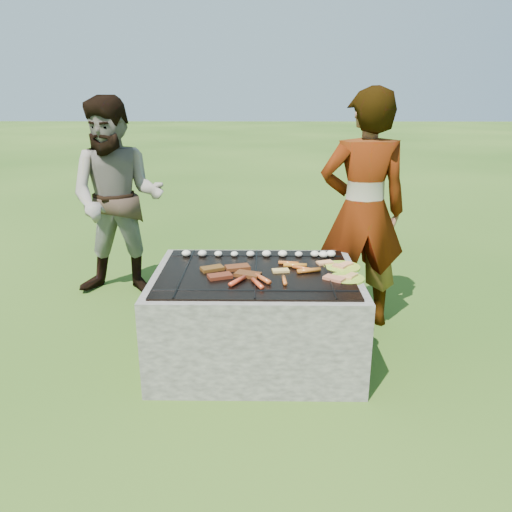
# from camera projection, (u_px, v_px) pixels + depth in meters

# --- Properties ---
(lawn) EXTENTS (60.00, 60.00, 0.00)m
(lawn) POSITION_uv_depth(u_px,v_px,m) (256.00, 357.00, 3.34)
(lawn) COLOR #1F4411
(lawn) RESTS_ON ground
(fire_pit) EXTENTS (1.30, 1.00, 0.62)m
(fire_pit) POSITION_uv_depth(u_px,v_px,m) (256.00, 319.00, 3.26)
(fire_pit) COLOR gray
(fire_pit) RESTS_ON ground
(mushrooms) EXTENTS (1.06, 0.08, 0.05)m
(mushrooms) POSITION_uv_depth(u_px,v_px,m) (268.00, 254.00, 3.44)
(mushrooms) COLOR beige
(mushrooms) RESTS_ON fire_pit
(pork_slabs) EXTENTS (0.40, 0.29, 0.02)m
(pork_slabs) POSITION_uv_depth(u_px,v_px,m) (231.00, 272.00, 3.12)
(pork_slabs) COLOR #92591A
(pork_slabs) RESTS_ON fire_pit
(sausages) EXTENTS (0.57, 0.48, 0.03)m
(sausages) POSITION_uv_depth(u_px,v_px,m) (278.00, 274.00, 3.07)
(sausages) COLOR orange
(sausages) RESTS_ON fire_pit
(bread_on_grate) EXTENTS (0.45, 0.41, 0.02)m
(bread_on_grate) POSITION_uv_depth(u_px,v_px,m) (317.00, 272.00, 3.13)
(bread_on_grate) COLOR #E0C472
(bread_on_grate) RESTS_ON fire_pit
(plate_far) EXTENTS (0.28, 0.28, 0.03)m
(plate_far) POSITION_uv_depth(u_px,v_px,m) (342.00, 267.00, 3.25)
(plate_far) COLOR yellow
(plate_far) RESTS_ON fire_pit
(plate_near) EXTENTS (0.26, 0.26, 0.03)m
(plate_near) POSITION_uv_depth(u_px,v_px,m) (347.00, 278.00, 3.05)
(plate_near) COLOR #C9DE35
(plate_near) RESTS_ON fire_pit
(cook) EXTENTS (0.64, 0.43, 1.74)m
(cook) POSITION_uv_depth(u_px,v_px,m) (363.00, 212.00, 3.61)
(cook) COLOR gray
(cook) RESTS_ON ground
(bystander) EXTENTS (0.83, 0.66, 1.68)m
(bystander) POSITION_uv_depth(u_px,v_px,m) (118.00, 199.00, 4.19)
(bystander) COLOR gray
(bystander) RESTS_ON ground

